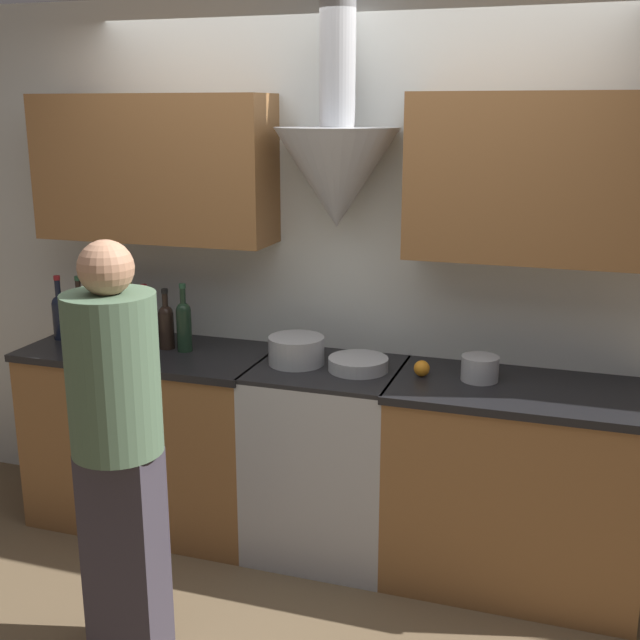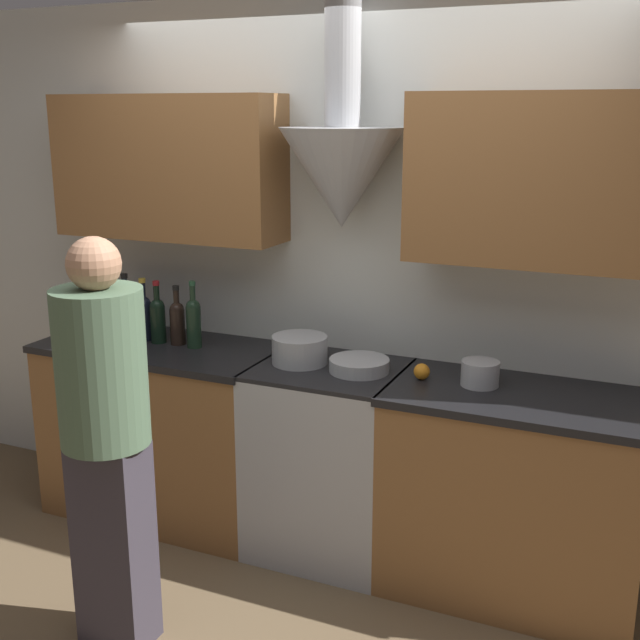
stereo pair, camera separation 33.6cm
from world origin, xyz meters
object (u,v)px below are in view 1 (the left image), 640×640
object	(u,v)px
wine_bottle_3	(111,318)
person_foreground_left	(118,437)
wine_bottle_2	(99,314)
wine_bottle_4	(130,320)
stock_pot	(296,350)
wine_bottle_7	(184,324)
orange_fruit	(422,368)
wine_bottle_6	(166,324)
wine_bottle_5	(145,322)
saucepan	(480,368)
wine_bottle_0	(60,314)
stove_range	(327,458)
mixing_bowl	(358,364)
wine_bottle_1	(80,315)

from	to	relation	value
wine_bottle_3	person_foreground_left	xyz separation A→B (m)	(0.65, -1.00, -0.16)
wine_bottle_2	wine_bottle_4	size ratio (longest dim) A/B	1.11
wine_bottle_2	stock_pot	distance (m)	1.09
wine_bottle_4	wine_bottle_7	xyz separation A→B (m)	(0.31, -0.01, 0.01)
wine_bottle_2	orange_fruit	world-z (taller)	wine_bottle_2
wine_bottle_4	wine_bottle_6	world-z (taller)	wine_bottle_4
wine_bottle_5	wine_bottle_4	bearing A→B (deg)	172.08
wine_bottle_4	stock_pot	world-z (taller)	wine_bottle_4
wine_bottle_2	wine_bottle_4	distance (m)	0.19
wine_bottle_4	saucepan	size ratio (longest dim) A/B	1.97
wine_bottle_0	wine_bottle_2	world-z (taller)	wine_bottle_2
saucepan	stove_range	bearing A→B (deg)	-177.26
stove_range	wine_bottle_5	world-z (taller)	wine_bottle_5
mixing_bowl	saucepan	world-z (taller)	saucepan
wine_bottle_2	orange_fruit	distance (m)	1.68
stove_range	wine_bottle_2	size ratio (longest dim) A/B	2.58
stove_range	orange_fruit	size ratio (longest dim) A/B	12.94
saucepan	wine_bottle_1	bearing A→B (deg)	179.87
orange_fruit	saucepan	size ratio (longest dim) A/B	0.44
stock_pot	mixing_bowl	distance (m)	0.30
wine_bottle_0	person_foreground_left	bearing A→B (deg)	-46.30
mixing_bowl	orange_fruit	size ratio (longest dim) A/B	3.82
wine_bottle_2	stock_pot	size ratio (longest dim) A/B	1.37
wine_bottle_0	person_foreground_left	size ratio (longest dim) A/B	0.20
wine_bottle_2	mixing_bowl	world-z (taller)	wine_bottle_2
wine_bottle_0	wine_bottle_7	size ratio (longest dim) A/B	0.99
wine_bottle_3	wine_bottle_6	xyz separation A→B (m)	(0.30, 0.02, -0.01)
wine_bottle_2	wine_bottle_3	bearing A→B (deg)	-15.60
wine_bottle_6	person_foreground_left	world-z (taller)	person_foreground_left
stove_range	mixing_bowl	world-z (taller)	mixing_bowl
wine_bottle_5	wine_bottle_1	bearing A→B (deg)	177.68
stove_range	wine_bottle_3	distance (m)	1.29
stove_range	wine_bottle_0	size ratio (longest dim) A/B	2.78
wine_bottle_2	wine_bottle_4	world-z (taller)	wine_bottle_2
stock_pot	wine_bottle_5	bearing A→B (deg)	178.65
wine_bottle_6	person_foreground_left	bearing A→B (deg)	-71.02
wine_bottle_1	orange_fruit	world-z (taller)	wine_bottle_1
wine_bottle_4	wine_bottle_1	bearing A→B (deg)	179.49
wine_bottle_1	wine_bottle_6	size ratio (longest dim) A/B	1.10
orange_fruit	stove_range	bearing A→B (deg)	-178.84
wine_bottle_0	wine_bottle_3	distance (m)	0.31
wine_bottle_6	orange_fruit	distance (m)	1.29
wine_bottle_4	wine_bottle_6	bearing A→B (deg)	0.37
wine_bottle_0	person_foreground_left	world-z (taller)	person_foreground_left
wine_bottle_3	wine_bottle_4	world-z (taller)	wine_bottle_3
stock_pot	orange_fruit	world-z (taller)	stock_pot
wine_bottle_6	saucepan	size ratio (longest dim) A/B	1.85
mixing_bowl	wine_bottle_1	bearing A→B (deg)	178.46
wine_bottle_0	wine_bottle_5	bearing A→B (deg)	0.60
wine_bottle_2	wine_bottle_4	xyz separation A→B (m)	(0.19, -0.01, -0.01)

